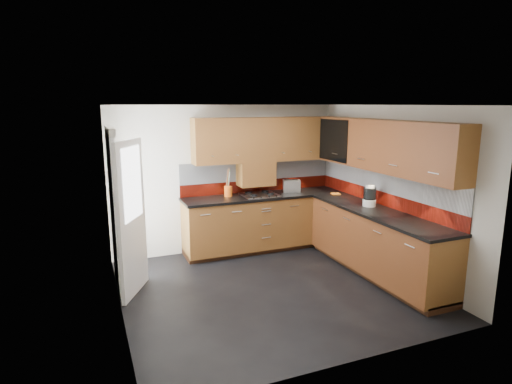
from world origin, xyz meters
name	(u,v)px	position (x,y,z in m)	size (l,w,h in m)	color
room	(272,178)	(0.00, 0.00, 1.50)	(4.00, 3.80, 2.64)	black
base_cabinets	(315,233)	(1.07, 0.72, 0.44)	(2.70, 3.20, 0.95)	brown
countertop	(315,203)	(1.05, 0.70, 0.92)	(2.72, 3.22, 0.04)	black
backsplash	(321,181)	(1.28, 0.93, 1.21)	(2.70, 3.20, 0.54)	maroon
upper_cabinets	(325,142)	(1.23, 0.78, 1.84)	(2.50, 3.20, 0.72)	brown
extractor_hood	(256,174)	(0.45, 1.64, 1.28)	(0.60, 0.33, 0.40)	brown
glass_cabinet	(341,138)	(1.71, 1.07, 1.87)	(0.32, 0.80, 0.66)	black
back_door	(122,213)	(-1.78, 0.75, 1.03)	(0.42, 1.19, 2.04)	white
gas_hob	(260,195)	(0.45, 1.47, 0.95)	(0.57, 0.50, 0.04)	silver
utensil_pot	(228,190)	(-0.05, 1.61, 1.04)	(0.13, 0.13, 0.47)	#DD5D14
toaster	(292,186)	(1.07, 1.54, 1.04)	(0.33, 0.27, 0.21)	silver
food_processor	(370,197)	(1.66, 0.18, 1.08)	(0.19, 0.19, 0.32)	white
paper_towel	(371,196)	(1.71, 0.23, 1.07)	(0.13, 0.13, 0.27)	white
orange_cloth	(336,194)	(1.66, 1.08, 0.95)	(0.14, 0.12, 0.01)	orange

